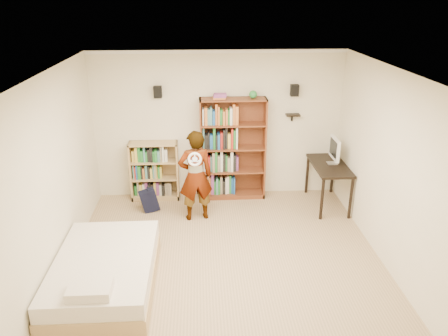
# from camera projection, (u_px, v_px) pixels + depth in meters

# --- Properties ---
(ground) EXTENTS (4.50, 5.00, 0.01)m
(ground) POSITION_uv_depth(u_px,v_px,m) (227.00, 268.00, 6.15)
(ground) COLOR tan
(ground) RESTS_ON ground
(room_shell) EXTENTS (4.52, 5.02, 2.71)m
(room_shell) POSITION_uv_depth(u_px,v_px,m) (227.00, 150.00, 5.49)
(room_shell) COLOR white
(room_shell) RESTS_ON ground
(crown_molding) EXTENTS (4.50, 5.00, 0.06)m
(crown_molding) POSITION_uv_depth(u_px,v_px,m) (227.00, 78.00, 5.15)
(crown_molding) COLOR white
(crown_molding) RESTS_ON room_shell
(speaker_left) EXTENTS (0.14, 0.12, 0.20)m
(speaker_left) POSITION_uv_depth(u_px,v_px,m) (158.00, 92.00, 7.56)
(speaker_left) COLOR black
(speaker_left) RESTS_ON room_shell
(speaker_right) EXTENTS (0.14, 0.12, 0.20)m
(speaker_right) POSITION_uv_depth(u_px,v_px,m) (295.00, 90.00, 7.69)
(speaker_right) COLOR black
(speaker_right) RESTS_ON room_shell
(wall_shelf) EXTENTS (0.25, 0.16, 0.02)m
(wall_shelf) POSITION_uv_depth(u_px,v_px,m) (293.00, 115.00, 7.87)
(wall_shelf) COLOR black
(wall_shelf) RESTS_ON room_shell
(tall_bookshelf) EXTENTS (1.19, 0.35, 1.88)m
(tall_bookshelf) POSITION_uv_depth(u_px,v_px,m) (233.00, 149.00, 7.96)
(tall_bookshelf) COLOR brown
(tall_bookshelf) RESTS_ON ground
(low_bookshelf) EXTENTS (0.88, 0.33, 1.09)m
(low_bookshelf) POSITION_uv_depth(u_px,v_px,m) (155.00, 171.00, 8.04)
(low_bookshelf) COLOR tan
(low_bookshelf) RESTS_ON ground
(computer_desk) EXTENTS (0.58, 1.15, 0.79)m
(computer_desk) POSITION_uv_depth(u_px,v_px,m) (328.00, 185.00, 7.84)
(computer_desk) COLOR black
(computer_desk) RESTS_ON ground
(imac) EXTENTS (0.10, 0.48, 0.48)m
(imac) POSITION_uv_depth(u_px,v_px,m) (333.00, 151.00, 7.64)
(imac) COLOR white
(imac) RESTS_ON computer_desk
(daybed) EXTENTS (1.26, 1.94, 0.57)m
(daybed) POSITION_uv_depth(u_px,v_px,m) (105.00, 269.00, 5.64)
(daybed) COLOR silver
(daybed) RESTS_ON ground
(person) EXTENTS (0.64, 0.49, 1.56)m
(person) POSITION_uv_depth(u_px,v_px,m) (195.00, 176.00, 7.22)
(person) COLOR black
(person) RESTS_ON ground
(wii_wheel) EXTENTS (0.22, 0.08, 0.23)m
(wii_wheel) POSITION_uv_depth(u_px,v_px,m) (195.00, 159.00, 6.80)
(wii_wheel) COLOR white
(wii_wheel) RESTS_ON person
(navy_bag) EXTENTS (0.36, 0.28, 0.42)m
(navy_bag) POSITION_uv_depth(u_px,v_px,m) (149.00, 200.00, 7.67)
(navy_bag) COLOR black
(navy_bag) RESTS_ON ground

